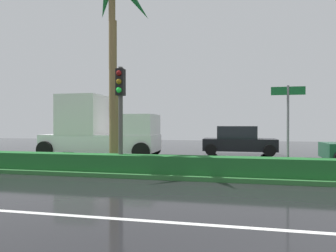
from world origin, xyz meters
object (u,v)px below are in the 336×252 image
(traffic_signal_median_left, at_px, (120,99))
(street_name_sign, at_px, (288,117))
(box_truck_lead, at_px, (100,129))
(car_in_traffic_leading, at_px, (238,141))

(traffic_signal_median_left, distance_m, street_name_sign, 5.85)
(box_truck_lead, relative_size, car_in_traffic_leading, 1.49)
(street_name_sign, relative_size, box_truck_lead, 0.47)
(traffic_signal_median_left, xyz_separation_m, car_in_traffic_leading, (4.38, 8.33, -1.91))
(traffic_signal_median_left, bearing_deg, street_name_sign, 5.36)
(street_name_sign, xyz_separation_m, box_truck_lead, (-9.05, 4.75, -0.53))
(street_name_sign, xyz_separation_m, car_in_traffic_leading, (-1.41, 7.79, -1.25))
(street_name_sign, bearing_deg, traffic_signal_median_left, -174.64)
(traffic_signal_median_left, distance_m, box_truck_lead, 6.33)
(traffic_signal_median_left, height_order, box_truck_lead, traffic_signal_median_left)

